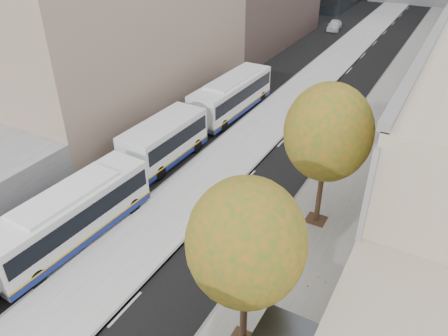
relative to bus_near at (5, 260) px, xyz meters
The scene contains 7 objects.
bus_platform 24.63m from the bus_near, 82.36° to the left, with size 4.25×150.00×0.15m, color #A7A7A7.
sidewalk 26.89m from the bus_near, 65.18° to the left, with size 4.75×150.00×0.08m, color gray.
tree_c 11.62m from the bus_near, 12.44° to the left, with size 4.20×4.20×7.28m.
tree_d 16.13m from the bus_near, 46.62° to the left, with size 4.40×4.40×7.60m.
bus_near is the anchor object (origin of this frame).
bus_far 18.01m from the bus_near, 91.04° to the left, with size 2.93×17.31×2.88m.
distant_car 53.23m from the bus_near, 91.02° to the left, with size 1.62×4.02×1.37m, color silver.
Camera 1 is at (8.45, 2.72, 15.18)m, focal length 35.00 mm.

